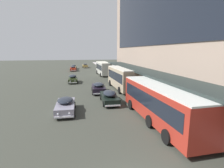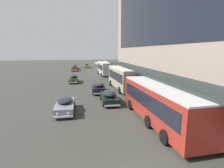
% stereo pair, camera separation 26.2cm
% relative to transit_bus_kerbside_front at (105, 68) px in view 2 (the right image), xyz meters
% --- Properties ---
extents(transit_bus_kerbside_front, '(2.89, 9.24, 3.29)m').
position_rel_transit_bus_kerbside_front_xyz_m(transit_bus_kerbside_front, '(0.00, 0.00, 0.00)').
color(transit_bus_kerbside_front, beige).
rests_on(transit_bus_kerbside_front, ground).
extents(transit_bus_kerbside_rear, '(3.03, 11.29, 3.22)m').
position_rel_transit_bus_kerbside_front_xyz_m(transit_bus_kerbside_rear, '(0.04, -30.83, -0.04)').
color(transit_bus_kerbside_rear, '#A82B1F').
rests_on(transit_bus_kerbside_rear, ground).
extents(transit_bus_kerbside_far, '(3.01, 9.63, 3.43)m').
position_rel_transit_bus_kerbside_front_xyz_m(transit_bus_kerbside_far, '(0.36, -17.16, 0.07)').
color(transit_bus_kerbside_far, tan).
rests_on(transit_bus_kerbside_far, ground).
extents(sedan_trailing_mid, '(2.04, 4.81, 1.51)m').
position_rel_transit_bus_kerbside_front_xyz_m(sedan_trailing_mid, '(-7.83, 11.41, -1.14)').
color(sedan_trailing_mid, '#AA2411').
rests_on(sedan_trailing_mid, ground).
extents(sedan_far_back, '(2.00, 5.01, 1.47)m').
position_rel_transit_bus_kerbside_front_xyz_m(sedan_far_back, '(-7.65, 17.27, -1.16)').
color(sedan_far_back, olive).
rests_on(sedan_far_back, ground).
extents(sedan_second_near, '(2.16, 4.68, 1.54)m').
position_rel_transit_bus_kerbside_front_xyz_m(sedan_second_near, '(-3.71, -18.96, -1.12)').
color(sedan_second_near, black).
rests_on(sedan_second_near, ground).
extents(sedan_lead_mid, '(1.92, 4.50, 1.48)m').
position_rel_transit_bus_kerbside_front_xyz_m(sedan_lead_mid, '(-8.03, -26.76, -1.15)').
color(sedan_lead_mid, gray).
rests_on(sedan_lead_mid, ground).
extents(sedan_trailing_near, '(1.75, 4.43, 1.56)m').
position_rel_transit_bus_kerbside_front_xyz_m(sedan_trailing_near, '(-7.55, -9.57, -1.13)').
color(sedan_trailing_near, '#273217').
rests_on(sedan_trailing_near, ground).
extents(sedan_oncoming_front, '(1.92, 4.52, 1.56)m').
position_rel_transit_bus_kerbside_front_xyz_m(sedan_oncoming_front, '(-3.56, 21.34, -1.11)').
color(sedan_oncoming_front, olive).
rests_on(sedan_oncoming_front, ground).
extents(sedan_lead_near, '(1.97, 4.86, 1.55)m').
position_rel_transit_bus_kerbside_front_xyz_m(sedan_lead_near, '(-3.12, -24.40, -1.13)').
color(sedan_lead_near, black).
rests_on(sedan_lead_near, ground).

